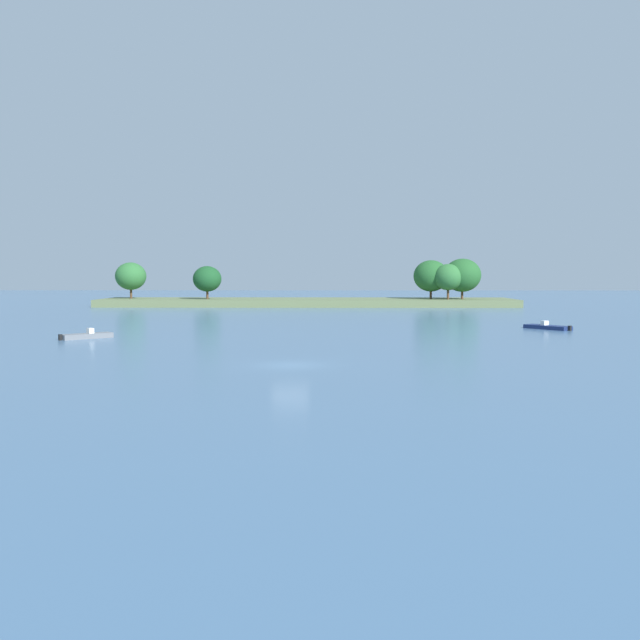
# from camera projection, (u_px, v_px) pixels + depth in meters

# --- Properties ---
(ground_plane) EXTENTS (400.00, 400.00, 0.00)m
(ground_plane) POSITION_uv_depth(u_px,v_px,m) (290.00, 365.00, 47.17)
(ground_plane) COLOR #476B8E
(treeline_island) EXTENTS (78.37, 14.48, 8.97)m
(treeline_island) POSITION_uv_depth(u_px,v_px,m) (327.00, 292.00, 130.50)
(treeline_island) COLOR #66754C
(treeline_island) RESTS_ON ground
(small_motorboat) EXTENTS (4.65, 5.21, 0.93)m
(small_motorboat) POSITION_uv_depth(u_px,v_px,m) (548.00, 327.00, 77.25)
(small_motorboat) COLOR navy
(small_motorboat) RESTS_ON ground
(fishing_skiff) EXTENTS (4.52, 4.27, 0.99)m
(fishing_skiff) POSITION_uv_depth(u_px,v_px,m) (87.00, 336.00, 66.18)
(fishing_skiff) COLOR slate
(fishing_skiff) RESTS_ON ground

